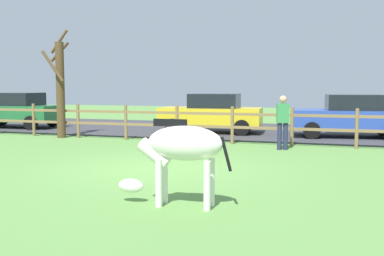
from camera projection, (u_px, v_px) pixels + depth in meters
ground_plane at (156, 169)px, 10.87m from camera, size 60.00×60.00×0.00m
parking_asphalt at (239, 131)px, 19.68m from camera, size 28.00×7.40×0.05m
paddock_fence at (204, 122)px, 15.63m from camera, size 21.52×0.11×1.25m
bare_tree at (60, 87)px, 17.07m from camera, size 0.93×0.98×4.02m
zebra at (180, 149)px, 7.42m from camera, size 1.94×0.52×1.41m
parked_car_green at (16, 110)px, 20.75m from camera, size 4.09×2.06×1.56m
parked_car_yellow at (212, 113)px, 18.51m from camera, size 4.12×2.14×1.56m
parked_car_blue at (350, 115)px, 16.91m from camera, size 4.18×2.27×1.56m
visitor_near_fence at (283, 120)px, 13.94m from camera, size 0.40×0.30×1.64m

